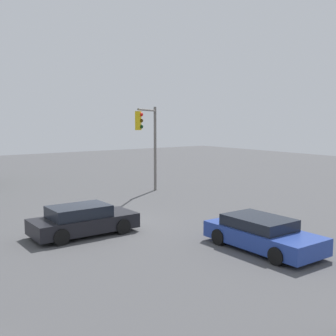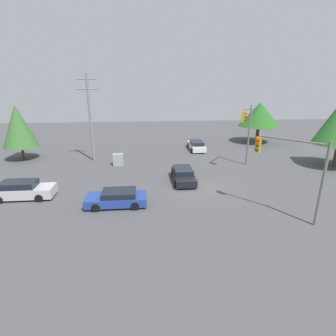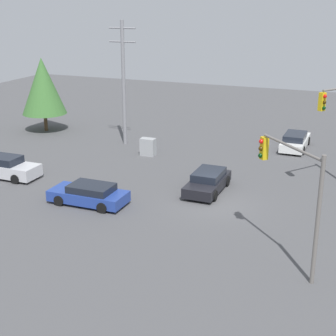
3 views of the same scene
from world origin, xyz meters
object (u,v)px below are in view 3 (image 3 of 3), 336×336
at_px(sedan_silver, 4,167).
at_px(electrical_cabinet, 148,147).
at_px(traffic_signal_main, 292,181).
at_px(sedan_blue, 89,194).
at_px(sedan_white, 295,141).
at_px(sedan_dark, 208,182).

xyz_separation_m(sedan_silver, electrical_cabinet, (-6.77, -7.90, -0.03)).
bearing_deg(sedan_silver, traffic_signal_main, 76.34).
xyz_separation_m(sedan_blue, sedan_silver, (7.53, -1.96, 0.10)).
xyz_separation_m(sedan_white, electrical_cabinet, (9.83, 5.96, 0.05)).
bearing_deg(sedan_white, sedan_blue, -119.84).
xyz_separation_m(sedan_silver, sedan_white, (-16.60, -13.86, -0.07)).
relative_size(sedan_silver, traffic_signal_main, 0.86).
relative_size(sedan_blue, sedan_white, 0.96).
bearing_deg(sedan_dark, sedan_white, -106.93).
bearing_deg(electrical_cabinet, sedan_blue, 94.39).
xyz_separation_m(sedan_blue, electrical_cabinet, (0.76, -9.86, 0.07)).
bearing_deg(electrical_cabinet, sedan_silver, 49.42).
relative_size(sedan_dark, sedan_silver, 0.91).
bearing_deg(sedan_silver, sedan_dark, 100.85).
height_order(sedan_dark, sedan_white, sedan_white).
bearing_deg(electrical_cabinet, sedan_white, -148.78).
bearing_deg(traffic_signal_main, electrical_cabinet, 1.38).
height_order(sedan_blue, sedan_silver, sedan_silver).
xyz_separation_m(sedan_blue, traffic_signal_main, (-11.58, 2.69, 3.26)).
height_order(sedan_white, electrical_cabinet, electrical_cabinet).
xyz_separation_m(sedan_dark, electrical_cabinet, (6.38, -5.39, 0.05)).
bearing_deg(sedan_white, sedan_dark, -106.93).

